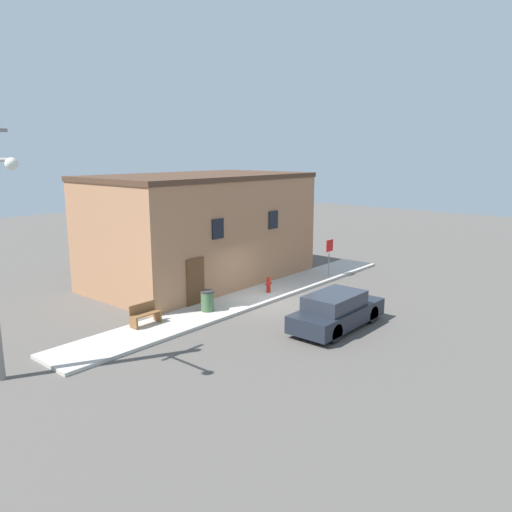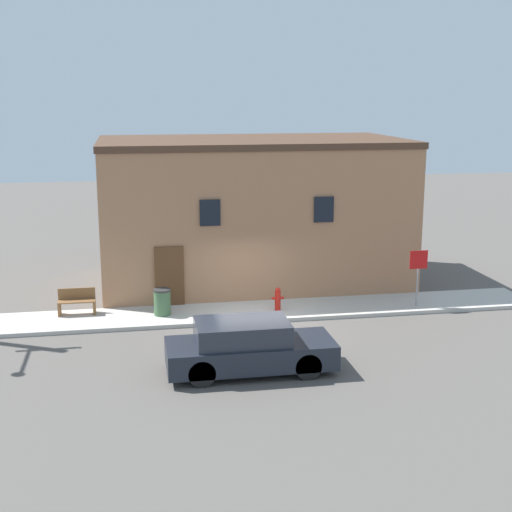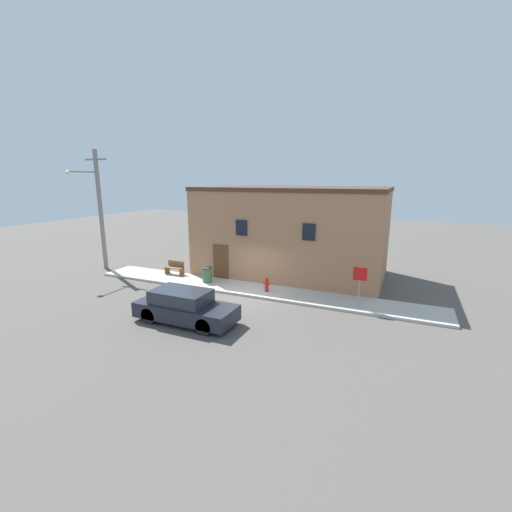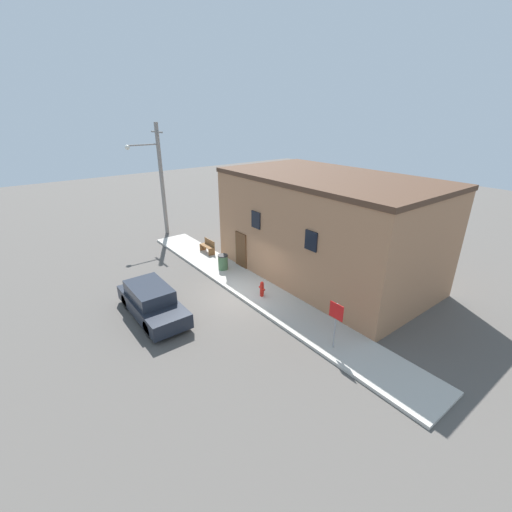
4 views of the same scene
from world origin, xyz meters
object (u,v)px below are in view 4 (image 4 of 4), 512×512
object	(u,v)px
fire_hydrant	(262,289)
utility_pole	(160,177)
parked_car	(152,302)
bench	(208,246)
trash_bin	(223,262)
stop_sign	(336,317)

from	to	relation	value
fire_hydrant	utility_pole	world-z (taller)	utility_pole
parked_car	bench	bearing A→B (deg)	130.29
trash_bin	utility_pole	xyz separation A→B (m)	(-8.39, 0.13, 3.68)
stop_sign	parked_car	bearing A→B (deg)	-145.60
parked_car	fire_hydrant	bearing A→B (deg)	69.38
bench	utility_pole	size ratio (longest dim) A/B	0.15
fire_hydrant	utility_pole	distance (m)	12.80
bench	utility_pole	xyz separation A→B (m)	(-5.61, -0.47, 3.72)
trash_bin	utility_pole	world-z (taller)	utility_pole
fire_hydrant	bench	xyz separation A→B (m)	(-6.64, 0.79, 0.01)
trash_bin	parked_car	distance (m)	5.45
fire_hydrant	parked_car	bearing A→B (deg)	-110.62
fire_hydrant	trash_bin	bearing A→B (deg)	177.29
bench	trash_bin	world-z (taller)	trash_bin
stop_sign	trash_bin	distance (m)	8.75
stop_sign	utility_pole	bearing A→B (deg)	177.90
bench	trash_bin	distance (m)	2.85
stop_sign	utility_pole	xyz separation A→B (m)	(-17.07, 0.63, 2.77)
fire_hydrant	trash_bin	size ratio (longest dim) A/B	0.90
stop_sign	trash_bin	xyz separation A→B (m)	(-8.68, 0.50, -0.91)
bench	parked_car	size ratio (longest dim) A/B	0.27
fire_hydrant	stop_sign	size ratio (longest dim) A/B	0.41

